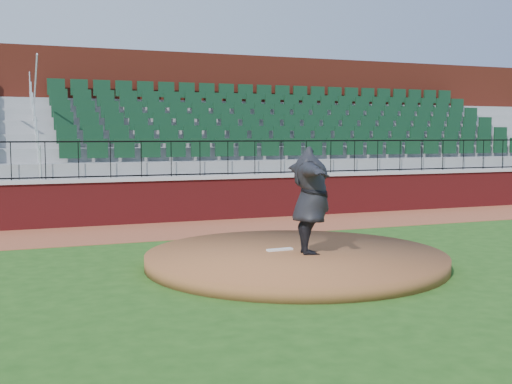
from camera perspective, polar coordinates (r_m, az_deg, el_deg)
ground at (r=12.16m, az=2.61°, el=-6.70°), size 90.00×90.00×0.00m
warning_track at (r=17.16m, az=-4.78°, el=-3.23°), size 34.00×3.20×0.01m
field_wall at (r=18.61m, az=-6.21°, el=-0.74°), size 34.00×0.35×1.20m
wall_cap at (r=18.55m, az=-6.23°, el=1.25°), size 34.00×0.45×0.10m
wall_railing at (r=18.53m, az=-6.25°, el=2.95°), size 34.00×0.05×1.00m
seating_stands at (r=21.16m, az=-8.21°, el=4.55°), size 34.00×5.10×4.60m
concourse_wall at (r=23.89m, az=-9.78°, el=5.66°), size 34.00×0.50×5.50m
pitchers_mound at (r=12.35m, az=3.51°, el=-5.93°), size 5.71×5.71×0.25m
pitching_rubber at (r=12.51m, az=2.12°, el=-5.12°), size 0.53×0.15×0.03m
pitcher at (r=12.05m, az=4.86°, el=-0.76°), size 1.20×2.57×2.02m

